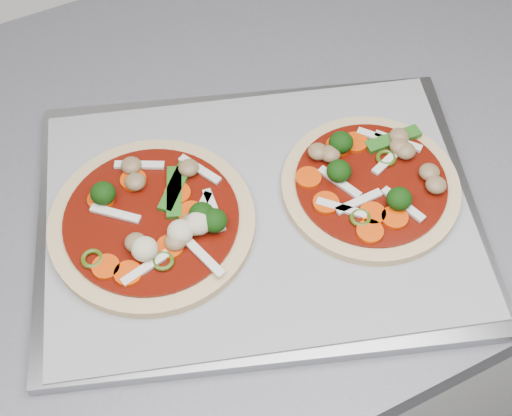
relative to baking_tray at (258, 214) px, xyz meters
name	(u,v)px	position (x,y,z in m)	size (l,w,h in m)	color
baking_tray	(258,214)	(0.00, 0.00, 0.00)	(0.42, 0.31, 0.01)	gray
parchment	(258,210)	(0.00, 0.00, 0.01)	(0.40, 0.29, 0.00)	gray
pizza_left	(155,221)	(-0.09, 0.03, 0.02)	(0.22, 0.22, 0.03)	#D7B37F
pizza_right	(371,182)	(0.11, -0.02, 0.02)	(0.24, 0.24, 0.03)	#D7B37F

